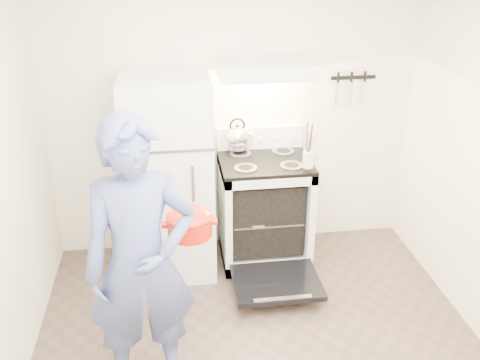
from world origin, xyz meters
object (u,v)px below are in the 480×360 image
(refrigerator, at_px, (169,177))
(stove_body, at_px, (264,211))
(dutch_oven, at_px, (190,226))
(tea_kettle, at_px, (237,135))
(person, at_px, (141,265))

(refrigerator, xyz_separation_m, stove_body, (0.81, 0.02, -0.39))
(stove_body, relative_size, dutch_oven, 2.54)
(tea_kettle, distance_m, person, 1.81)
(tea_kettle, bearing_deg, person, -115.94)
(stove_body, bearing_deg, tea_kettle, 133.33)
(tea_kettle, bearing_deg, stove_body, -46.67)
(refrigerator, height_order, person, person)
(refrigerator, relative_size, stove_body, 1.85)
(tea_kettle, xyz_separation_m, person, (-0.79, -1.62, -0.18))
(person, bearing_deg, tea_kettle, 54.63)
(dutch_oven, bearing_deg, refrigerator, 96.79)
(refrigerator, relative_size, person, 0.93)
(person, distance_m, dutch_oven, 0.47)
(person, relative_size, dutch_oven, 5.07)
(refrigerator, bearing_deg, dutch_oven, -83.21)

